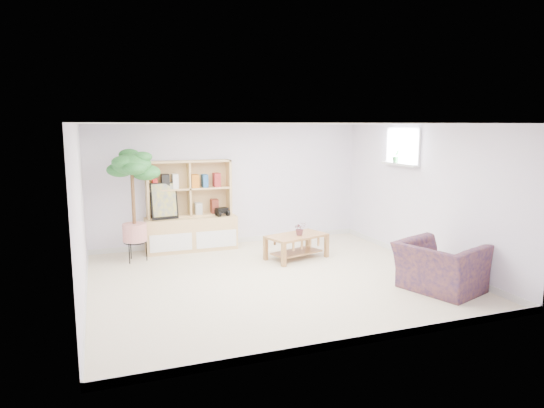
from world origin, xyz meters
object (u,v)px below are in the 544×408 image
object	(u,v)px
floor_tree	(134,206)
storage_unit	(191,206)
armchair	(440,264)
coffee_table	(296,247)

from	to	relation	value
floor_tree	storage_unit	bearing A→B (deg)	23.24
floor_tree	armchair	size ratio (longest dim) A/B	1.81
coffee_table	floor_tree	distance (m)	2.96
floor_tree	coffee_table	bearing A→B (deg)	-16.64
storage_unit	armchair	xyz separation A→B (m)	(2.94, -3.58, -0.45)
storage_unit	armchair	distance (m)	4.65
storage_unit	armchair	bearing A→B (deg)	-50.60
coffee_table	storage_unit	bearing A→B (deg)	125.02
storage_unit	floor_tree	size ratio (longest dim) A/B	0.87
coffee_table	armchair	bearing A→B (deg)	-78.11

